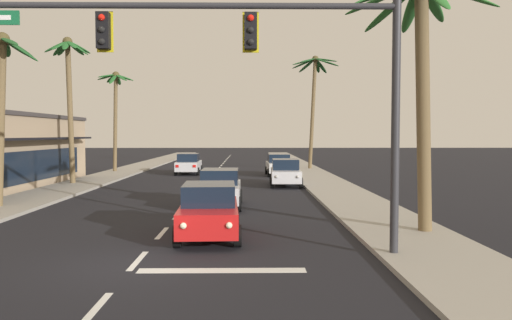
# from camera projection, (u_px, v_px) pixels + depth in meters

# --- Properties ---
(ground_plane) EXTENTS (220.00, 220.00, 0.00)m
(ground_plane) POSITION_uv_depth(u_px,v_px,m) (135.00, 265.00, 12.74)
(ground_plane) COLOR black
(sidewalk_right) EXTENTS (3.20, 110.00, 0.14)m
(sidewalk_right) POSITION_uv_depth(u_px,v_px,m) (326.00, 184.00, 32.82)
(sidewalk_right) COLOR #9E998E
(sidewalk_right) RESTS_ON ground
(sidewalk_left) EXTENTS (3.20, 110.00, 0.14)m
(sidewalk_left) POSITION_uv_depth(u_px,v_px,m) (82.00, 184.00, 32.60)
(sidewalk_left) COLOR #9E998E
(sidewalk_left) RESTS_ON ground
(lane_markings) EXTENTS (4.28, 86.55, 0.01)m
(lane_markings) POSITION_uv_depth(u_px,v_px,m) (210.00, 185.00, 32.36)
(lane_markings) COLOR silver
(lane_markings) RESTS_ON ground
(traffic_signal_mast) EXTENTS (11.77, 0.41, 7.25)m
(traffic_signal_mast) POSITION_uv_depth(u_px,v_px,m) (256.00, 57.00, 13.14)
(traffic_signal_mast) COLOR #2D2D33
(traffic_signal_mast) RESTS_ON ground
(sedan_lead_at_stop_bar) EXTENTS (2.09, 4.50, 1.68)m
(sedan_lead_at_stop_bar) POSITION_uv_depth(u_px,v_px,m) (209.00, 210.00, 16.11)
(sedan_lead_at_stop_bar) COLOR red
(sedan_lead_at_stop_bar) RESTS_ON ground
(sedan_third_in_queue) EXTENTS (1.95, 4.45, 1.68)m
(sedan_third_in_queue) POSITION_uv_depth(u_px,v_px,m) (220.00, 188.00, 22.84)
(sedan_third_in_queue) COLOR silver
(sedan_third_in_queue) RESTS_ON ground
(sedan_oncoming_far) EXTENTS (1.97, 4.46, 1.68)m
(sedan_oncoming_far) POSITION_uv_depth(u_px,v_px,m) (189.00, 164.00, 41.63)
(sedan_oncoming_far) COLOR silver
(sedan_oncoming_far) RESTS_ON ground
(sedan_parked_nearest_kerb) EXTENTS (2.04, 4.49, 1.68)m
(sedan_parked_nearest_kerb) POSITION_uv_depth(u_px,v_px,m) (285.00, 172.00, 32.13)
(sedan_parked_nearest_kerb) COLOR silver
(sedan_parked_nearest_kerb) RESTS_ON ground
(sedan_parked_mid_kerb) EXTENTS (2.04, 4.49, 1.68)m
(sedan_parked_mid_kerb) POSITION_uv_depth(u_px,v_px,m) (279.00, 165.00, 40.25)
(sedan_parked_mid_kerb) COLOR silver
(sedan_parked_mid_kerb) RESTS_ON ground
(palm_left_second) EXTENTS (3.15, 3.14, 7.58)m
(palm_left_second) POSITION_uv_depth(u_px,v_px,m) (2.00, 87.00, 21.92)
(palm_left_second) COLOR brown
(palm_left_second) RESTS_ON ground
(palm_left_third) EXTENTS (2.85, 2.88, 9.37)m
(palm_left_third) POSITION_uv_depth(u_px,v_px,m) (69.00, 79.00, 32.38)
(palm_left_third) COLOR brown
(palm_left_third) RESTS_ON ground
(palm_left_farthest) EXTENTS (3.12, 2.85, 8.49)m
(palm_left_farthest) POSITION_uv_depth(u_px,v_px,m) (116.00, 99.00, 42.98)
(palm_left_farthest) COLOR brown
(palm_left_farthest) RESTS_ON ground
(palm_right_nearest) EXTENTS (4.85, 4.46, 8.31)m
(palm_right_nearest) POSITION_uv_depth(u_px,v_px,m) (421.00, 53.00, 16.23)
(palm_right_nearest) COLOR brown
(palm_right_nearest) RESTS_ON ground
(palm_right_third) EXTENTS (4.53, 4.42, 10.32)m
(palm_right_third) POSITION_uv_depth(u_px,v_px,m) (314.00, 85.00, 46.31)
(palm_right_third) COLOR brown
(palm_right_third) RESTS_ON ground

